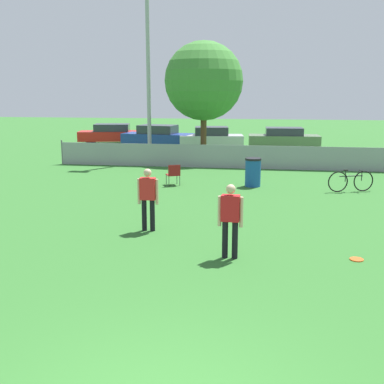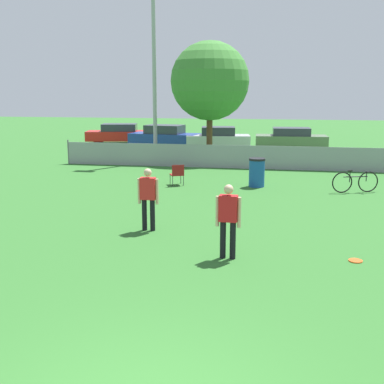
# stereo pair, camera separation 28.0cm
# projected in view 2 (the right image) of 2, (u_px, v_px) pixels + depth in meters

# --- Properties ---
(fence_backline) EXTENTS (18.20, 0.07, 1.21)m
(fence_backline) POSITION_uv_depth(u_px,v_px,m) (249.00, 157.00, 22.62)
(fence_backline) COLOR gray
(fence_backline) RESTS_ON ground_plane
(light_pole) EXTENTS (0.90, 0.36, 9.30)m
(light_pole) POSITION_uv_depth(u_px,v_px,m) (154.00, 54.00, 24.02)
(light_pole) COLOR #9E9EA3
(light_pole) RESTS_ON ground_plane
(tree_near_pole) EXTENTS (4.11, 4.11, 6.18)m
(tree_near_pole) POSITION_uv_depth(u_px,v_px,m) (210.00, 81.00, 25.10)
(tree_near_pole) COLOR brown
(tree_near_pole) RESTS_ON ground_plane
(player_defender_red) EXTENTS (0.55, 0.24, 1.64)m
(player_defender_red) POSITION_uv_depth(u_px,v_px,m) (228.00, 216.00, 10.33)
(player_defender_red) COLOR black
(player_defender_red) RESTS_ON ground_plane
(player_thrower_red) EXTENTS (0.55, 0.23, 1.64)m
(player_thrower_red) POSITION_uv_depth(u_px,v_px,m) (148.00, 195.00, 12.45)
(player_thrower_red) COLOR black
(player_thrower_red) RESTS_ON ground_plane
(frisbee_disc) EXTENTS (0.30, 0.30, 0.03)m
(frisbee_disc) POSITION_uv_depth(u_px,v_px,m) (355.00, 261.00, 10.33)
(frisbee_disc) COLOR #E5591E
(frisbee_disc) RESTS_ON ground_plane
(folding_chair_sideline) EXTENTS (0.64, 0.64, 0.82)m
(folding_chair_sideline) POSITION_uv_depth(u_px,v_px,m) (177.00, 173.00, 18.63)
(folding_chair_sideline) COLOR #333338
(folding_chair_sideline) RESTS_ON ground_plane
(bicycle_sideline) EXTENTS (1.68, 0.62, 0.82)m
(bicycle_sideline) POSITION_uv_depth(u_px,v_px,m) (355.00, 182.00, 17.30)
(bicycle_sideline) COLOR black
(bicycle_sideline) RESTS_ON ground_plane
(trash_bin) EXTENTS (0.62, 0.62, 1.10)m
(trash_bin) POSITION_uv_depth(u_px,v_px,m) (257.00, 172.00, 18.35)
(trash_bin) COLOR #194C99
(trash_bin) RESTS_ON ground_plane
(parked_car_red) EXTENTS (4.83, 2.63, 1.37)m
(parked_car_red) POSITION_uv_depth(u_px,v_px,m) (120.00, 134.00, 33.75)
(parked_car_red) COLOR black
(parked_car_red) RESTS_ON ground_plane
(parked_car_blue) EXTENTS (4.70, 2.44, 1.46)m
(parked_car_blue) POSITION_uv_depth(u_px,v_px,m) (165.00, 137.00, 31.22)
(parked_car_blue) COLOR black
(parked_car_blue) RESTS_ON ground_plane
(parked_car_silver) EXTENTS (4.13, 2.25, 1.41)m
(parked_car_silver) POSITION_uv_depth(u_px,v_px,m) (218.00, 138.00, 30.22)
(parked_car_silver) COLOR black
(parked_car_silver) RESTS_ON ground_plane
(parked_car_olive) EXTENTS (4.55, 2.04, 1.32)m
(parked_car_olive) POSITION_uv_depth(u_px,v_px,m) (291.00, 138.00, 30.68)
(parked_car_olive) COLOR black
(parked_car_olive) RESTS_ON ground_plane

